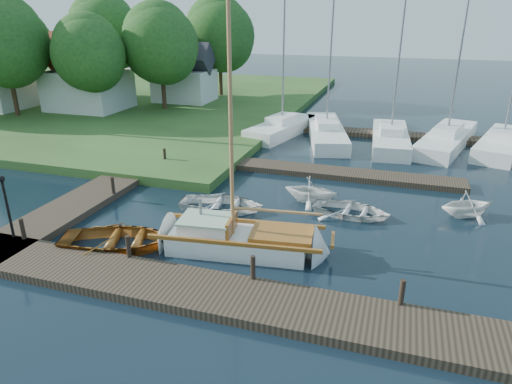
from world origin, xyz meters
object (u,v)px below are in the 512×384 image
(mooring_post_0, at_px, (23,229))
(tender_c, at_px, (352,208))
(house_a, at_px, (87,80))
(tree_2, at_px, (89,54))
(tender_a, at_px, (222,202))
(tree_3, at_px, (161,44))
(mooring_post_5, at_px, (165,155))
(tree_1, at_px, (5,42))
(dinghy, at_px, (119,237))
(tender_d, at_px, (468,202))
(mooring_post_1, at_px, (128,247))
(lamp_post, at_px, (6,198))
(marina_boat_0, at_px, (282,127))
(house_c, at_px, (184,78))
(tree_5, at_px, (23,44))
(mooring_post_2, at_px, (253,267))
(marina_boat_3, at_px, (447,138))
(marina_boat_4, at_px, (502,142))
(marina_boat_1, at_px, (326,131))
(tender_b, at_px, (312,188))
(mooring_post_3, at_px, (402,292))
(tree_7, at_px, (220,35))
(mooring_post_4, at_px, (113,185))
(tree_4, at_px, (105,33))
(sailboat, at_px, (243,242))

(mooring_post_0, relative_size, tender_c, 0.24)
(house_a, relative_size, tree_2, 0.81)
(tender_a, distance_m, tree_3, 22.22)
(mooring_post_5, relative_size, tree_1, 0.09)
(dinghy, relative_size, tender_d, 1.80)
(mooring_post_1, xyz_separation_m, lamp_post, (-5.00, 0.00, 1.17))
(marina_boat_0, xyz_separation_m, house_a, (-17.39, 1.77, 2.38))
(mooring_post_1, distance_m, house_a, 27.11)
(marina_boat_0, height_order, house_c, marina_boat_0)
(dinghy, distance_m, tree_5, 35.75)
(mooring_post_2, bearing_deg, tender_d, 48.59)
(tender_d, xyz_separation_m, marina_boat_3, (-0.11, 11.54, -0.06))
(mooring_post_0, relative_size, marina_boat_4, 0.08)
(marina_boat_1, height_order, tree_5, marina_boat_1)
(tender_b, bearing_deg, mooring_post_1, 150.11)
(mooring_post_3, xyz_separation_m, marina_boat_1, (-5.41, 19.14, -0.14))
(marina_boat_4, bearing_deg, tree_7, 81.51)
(lamp_post, xyz_separation_m, marina_boat_1, (8.59, 19.14, -1.31))
(tender_a, distance_m, house_a, 24.21)
(tender_c, bearing_deg, marina_boat_0, 34.29)
(mooring_post_0, distance_m, marina_boat_1, 20.78)
(mooring_post_3, relative_size, mooring_post_4, 1.00)
(mooring_post_1, bearing_deg, tree_3, 115.51)
(tender_b, xyz_separation_m, tree_5, (-31.87, 17.51, 4.76))
(mooring_post_3, bearing_deg, house_c, 126.53)
(house_c, height_order, tree_5, tree_5)
(mooring_post_5, bearing_deg, mooring_post_1, -68.20)
(tree_5, distance_m, tree_7, 18.99)
(lamp_post, xyz_separation_m, tree_7, (-4.00, 31.05, 4.33))
(tree_3, bearing_deg, tree_5, 172.88)
(dinghy, bearing_deg, mooring_post_0, 88.23)
(tree_1, height_order, tree_2, tree_1)
(tree_2, xyz_separation_m, tree_5, (-12.00, 6.00, 0.17))
(mooring_post_1, distance_m, tender_a, 5.51)
(dinghy, relative_size, tree_2, 0.55)
(tree_4, bearing_deg, mooring_post_2, -49.02)
(tender_d, distance_m, marina_boat_4, 11.89)
(lamp_post, bearing_deg, tree_5, 131.29)
(marina_boat_4, distance_m, house_a, 31.83)
(house_a, height_order, tree_3, tree_3)
(mooring_post_3, bearing_deg, tree_5, 145.17)
(mooring_post_3, xyz_separation_m, dinghy, (-10.06, 0.96, -0.26))
(mooring_post_0, relative_size, tree_3, 0.09)
(mooring_post_5, distance_m, marina_boat_0, 10.23)
(marina_boat_0, xyz_separation_m, marina_boat_3, (11.05, 0.29, -0.02))
(tender_c, bearing_deg, sailboat, 149.15)
(tree_1, height_order, tree_3, tree_1)
(marina_boat_4, bearing_deg, mooring_post_2, 169.93)
(marina_boat_4, relative_size, tree_1, 1.11)
(mooring_post_3, relative_size, marina_boat_4, 0.08)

